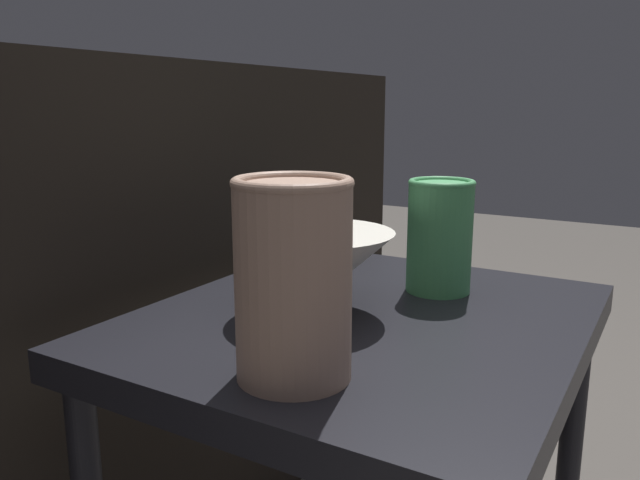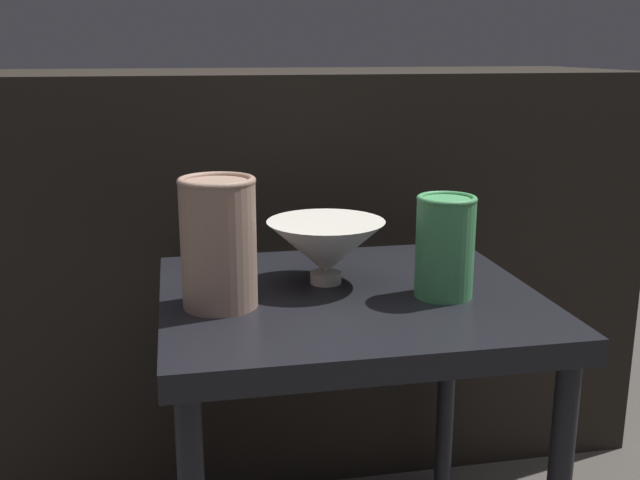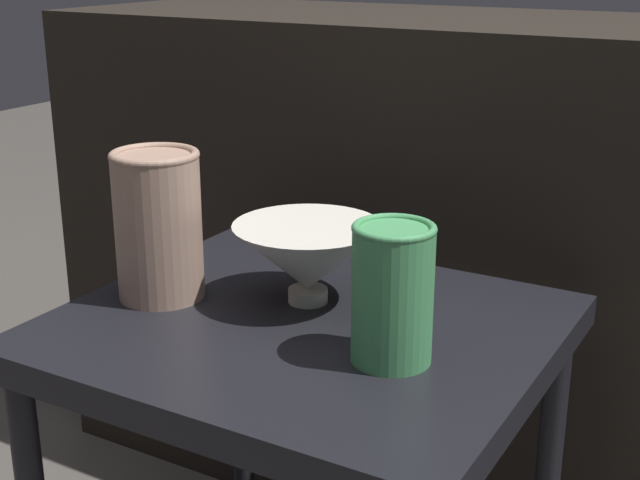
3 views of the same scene
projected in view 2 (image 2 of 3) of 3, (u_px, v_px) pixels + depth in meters
table at (348, 331)px, 1.24m from camera, size 0.61×0.54×0.56m
couch_backdrop at (293, 261)px, 1.80m from camera, size 1.53×0.50×0.89m
bowl at (326, 247)px, 1.25m from camera, size 0.20×0.20×0.11m
vase_textured_left at (219, 241)px, 1.13m from camera, size 0.12×0.12×0.20m
vase_colorful_right at (445, 245)px, 1.18m from camera, size 0.09×0.09×0.16m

